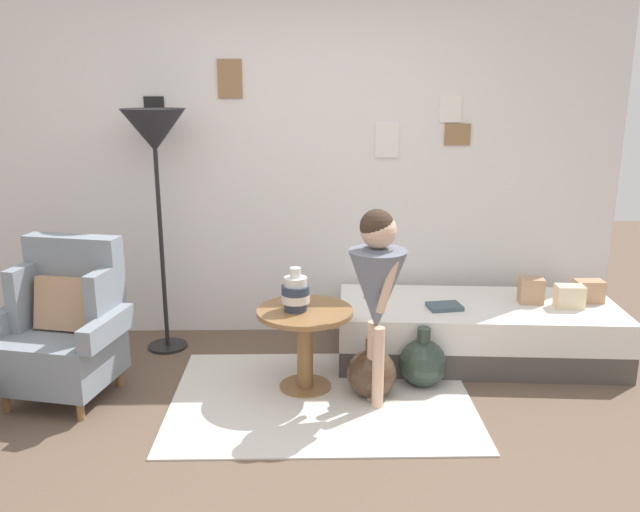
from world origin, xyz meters
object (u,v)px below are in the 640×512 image
object	(u,v)px
side_table	(305,332)
demijohn_near	(372,373)
vase_striped	(295,293)
floor_lamp	(154,140)
person_child	(377,282)
book_on_daybed	(444,306)
armchair	(65,327)
demijohn_far	(423,362)
daybed	(476,331)

from	to	relation	value
side_table	demijohn_near	size ratio (longest dim) A/B	1.53
vase_striped	floor_lamp	world-z (taller)	floor_lamp
side_table	vase_striped	distance (m)	0.26
vase_striped	floor_lamp	size ratio (longest dim) A/B	0.16
side_table	person_child	distance (m)	0.61
book_on_daybed	vase_striped	bearing A→B (deg)	-159.81
armchair	demijohn_far	world-z (taller)	armchair
floor_lamp	demijohn_far	xyz separation A→B (m)	(1.76, -0.65, -1.35)
daybed	demijohn_near	xyz separation A→B (m)	(-0.79, -0.57, -0.04)
daybed	vase_striped	bearing A→B (deg)	-159.58
person_child	demijohn_far	world-z (taller)	person_child
side_table	floor_lamp	xyz separation A→B (m)	(-1.01, 0.68, 1.12)
floor_lamp	person_child	xyz separation A→B (m)	(1.43, -0.89, -0.73)
armchair	demijohn_far	xyz separation A→B (m)	(2.20, 0.07, -0.28)
side_table	floor_lamp	size ratio (longest dim) A/B	0.35
side_table	armchair	bearing A→B (deg)	-178.46
person_child	demijohn_near	bearing A→B (deg)	95.56
floor_lamp	demijohn_near	bearing A→B (deg)	-29.30
armchair	side_table	distance (m)	1.46
armchair	demijohn_far	distance (m)	2.22
armchair	person_child	bearing A→B (deg)	-5.49
person_child	demijohn_near	world-z (taller)	person_child
side_table	floor_lamp	bearing A→B (deg)	146.21
armchair	vase_striped	world-z (taller)	armchair
side_table	book_on_daybed	size ratio (longest dim) A/B	2.70
vase_striped	floor_lamp	distance (m)	1.46
floor_lamp	book_on_daybed	world-z (taller)	floor_lamp
armchair	person_child	distance (m)	1.91
armchair	book_on_daybed	distance (m)	2.43
vase_striped	floor_lamp	xyz separation A→B (m)	(-0.95, 0.69, 0.87)
side_table	demijohn_near	xyz separation A→B (m)	(0.41, -0.12, -0.23)
floor_lamp	demijohn_near	xyz separation A→B (m)	(1.42, -0.80, -1.35)
daybed	side_table	world-z (taller)	side_table
side_table	demijohn_far	xyz separation A→B (m)	(0.75, 0.03, -0.23)
vase_striped	book_on_daybed	size ratio (longest dim) A/B	1.23
armchair	demijohn_near	world-z (taller)	armchair
floor_lamp	demijohn_near	distance (m)	2.11
armchair	person_child	world-z (taller)	person_child
vase_striped	floor_lamp	bearing A→B (deg)	144.17
person_child	demijohn_near	distance (m)	0.62
armchair	demijohn_near	distance (m)	1.89
armchair	vase_striped	bearing A→B (deg)	1.10
side_table	vase_striped	world-z (taller)	vase_striped
armchair	demijohn_near	xyz separation A→B (m)	(1.86, -0.08, -0.28)
daybed	book_on_daybed	bearing A→B (deg)	-158.71
daybed	demijohn_near	size ratio (longest dim) A/B	5.03
person_child	floor_lamp	bearing A→B (deg)	147.91
armchair	floor_lamp	bearing A→B (deg)	57.95
demijohn_far	daybed	bearing A→B (deg)	43.52
demijohn_near	floor_lamp	bearing A→B (deg)	150.70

